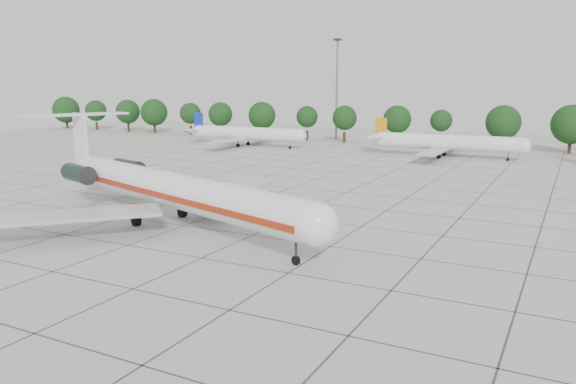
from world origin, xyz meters
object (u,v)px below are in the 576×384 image
main_airliner (162,187)px  bg_airliner_c (446,143)px  bg_airliner_b (246,134)px  floodlight_mast (337,83)px

main_airliner → bg_airliner_c: main_airliner is taller
bg_airliner_c → bg_airliner_b: bearing=-178.9°
main_airliner → bg_airliner_b: 72.59m
bg_airliner_b → floodlight_mast: bearing=66.3°
main_airliner → bg_airliner_b: bearing=133.4°
bg_airliner_b → floodlight_mast: 30.68m
bg_airliner_b → bg_airliner_c: size_ratio=1.00×
floodlight_mast → main_airliner: bearing=-78.2°
bg_airliner_c → floodlight_mast: size_ratio=1.11×
bg_airliner_b → bg_airliner_c: same height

